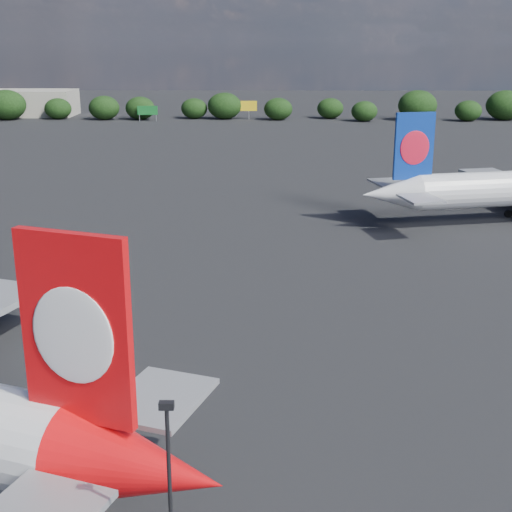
{
  "coord_description": "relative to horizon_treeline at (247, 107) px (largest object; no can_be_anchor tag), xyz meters",
  "views": [
    {
      "loc": [
        16.53,
        -38.59,
        23.42
      ],
      "look_at": [
        16.0,
        12.0,
        8.0
      ],
      "focal_mm": 50.0,
      "sensor_mm": 36.0,
      "label": 1
    }
  ],
  "objects": [
    {
      "name": "billboard_yellow",
      "position": [
        0.51,
        1.54,
        0.0
      ],
      "size": [
        5.0,
        0.3,
        5.5
      ],
      "color": "yellow",
      "rests_on": "ground"
    },
    {
      "name": "highway_sign",
      "position": [
        -29.49,
        -4.46,
        -0.74
      ],
      "size": [
        6.0,
        0.3,
        4.5
      ],
      "color": "#156926",
      "rests_on": "ground"
    },
    {
      "name": "horizon_treeline",
      "position": [
        0.0,
        0.0,
        0.0
      ],
      "size": [
        204.51,
        14.95,
        8.99
      ],
      "color": "black",
      "rests_on": "ground"
    },
    {
      "name": "terminal_building",
      "position": [
        -76.49,
        11.54,
        0.13
      ],
      "size": [
        42.0,
        16.0,
        8.0
      ],
      "color": "gray",
      "rests_on": "ground"
    },
    {
      "name": "ground",
      "position": [
        -11.49,
        -120.46,
        -3.87
      ],
      "size": [
        500.0,
        500.0,
        0.0
      ],
      "primitive_type": "plane",
      "color": "black",
      "rests_on": "ground"
    }
  ]
}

